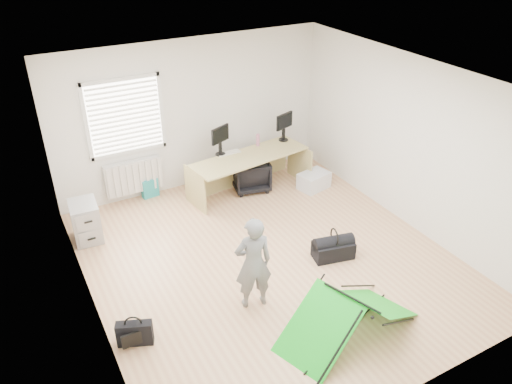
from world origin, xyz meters
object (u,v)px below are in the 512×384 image
desk (250,174)px  filing_cabinet (86,221)px  kite (350,315)px  monitor_right (284,131)px  person (253,263)px  thermos (258,140)px  duffel_bag (333,250)px  office_chair (250,174)px  laptop_bag (135,333)px  monitor_left (220,144)px  storage_crate (314,181)px

desk → filing_cabinet: size_ratio=3.41×
filing_cabinet → kite: (2.35, -3.57, -0.04)m
monitor_right → person: size_ratio=0.31×
monitor_right → person: person is taller
kite → person: bearing=108.3°
desk → thermos: bearing=35.2°
desk → duffel_bag: 2.34m
office_chair → kite: office_chair is taller
kite → laptop_bag: kite is taller
office_chair → kite: 3.81m
person → kite: bearing=139.2°
desk → office_chair: bearing=51.6°
kite → monitor_right: bearing=50.6°
person → duffel_bag: 1.64m
desk → kite: (-0.58, -3.64, -0.09)m
thermos → person: person is taller
monitor_right → laptop_bag: bearing=-161.9°
monitor_left → storage_crate: size_ratio=0.75×
monitor_left → thermos: size_ratio=1.79×
office_chair → kite: (-0.65, -3.76, -0.02)m
thermos → storage_crate: size_ratio=0.42×
office_chair → laptop_bag: 4.02m
monitor_left → kite: 3.99m
monitor_left → storage_crate: (1.54, -0.73, -0.78)m
thermos → kite: 4.09m
laptop_bag → duffel_bag: size_ratio=0.71×
filing_cabinet → duffel_bag: filing_cabinet is taller
duffel_bag → monitor_right: bearing=87.1°
monitor_left → thermos: bearing=-22.8°
desk → duffel_bag: size_ratio=3.62×
filing_cabinet → kite: size_ratio=0.36×
laptop_bag → duffel_bag: bearing=27.6°
monitor_left → monitor_right: size_ratio=1.00×
filing_cabinet → desk: bearing=5.6°
desk → monitor_right: size_ratio=5.25×
filing_cabinet → thermos: (3.26, 0.38, 0.53)m
office_chair → monitor_left: bearing=-6.8°
monitor_left → desk: bearing=-58.5°
person → kite: person is taller
desk → duffel_bag: bearing=-93.8°
person → storage_crate: size_ratio=2.42×
office_chair → storage_crate: 1.19m
desk → kite: 3.69m
monitor_left → monitor_right: 1.31m
monitor_right → duffel_bag: size_ratio=0.69×
kite → storage_crate: (1.69, 3.21, -0.12)m
desk → thermos: size_ratio=9.42×
office_chair → filing_cabinet: bearing=16.4°
kite → laptop_bag: (-2.34, 1.08, -0.12)m
thermos → office_chair: size_ratio=0.35×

